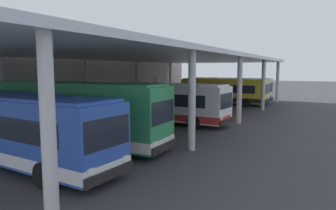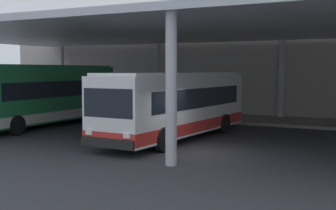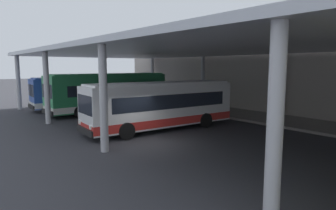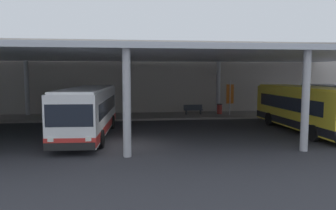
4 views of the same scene
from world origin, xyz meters
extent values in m
plane|color=#333338|center=(0.00, 0.00, 0.00)|extent=(200.00, 200.00, 0.00)
cube|color=gray|center=(0.00, 11.75, 0.09)|extent=(42.00, 4.50, 0.18)
cube|color=#ADA399|center=(0.00, 15.00, 3.69)|extent=(48.00, 1.60, 7.39)
cube|color=silver|center=(0.00, 5.50, 5.40)|extent=(40.00, 17.00, 0.30)
cylinder|color=#B2B2B7|center=(-9.25, 13.50, 2.62)|extent=(0.40, 0.40, 5.25)
cylinder|color=#B2B2B7|center=(0.00, -2.50, 2.62)|extent=(0.40, 0.40, 5.25)
cylinder|color=#B2B2B7|center=(0.00, 13.50, 2.62)|extent=(0.40, 0.40, 5.25)
cylinder|color=#B2B2B7|center=(9.25, -2.50, 2.62)|extent=(0.40, 0.40, 5.25)
cylinder|color=#B2B2B7|center=(9.25, 13.50, 2.62)|extent=(0.40, 0.40, 5.25)
cylinder|color=#B2B2B7|center=(18.50, 13.50, 2.62)|extent=(0.40, 0.40, 5.25)
cube|color=white|center=(-2.45, 2.87, 1.70)|extent=(3.12, 10.53, 2.70)
cube|color=red|center=(-2.45, 2.87, 0.70)|extent=(3.14, 10.55, 0.50)
cube|color=black|center=(-2.44, 3.01, 2.00)|extent=(3.04, 8.66, 0.90)
cube|color=black|center=(-2.76, -2.28, 2.05)|extent=(2.30, 0.26, 1.10)
cube|color=black|center=(-2.76, -2.37, 0.55)|extent=(2.46, 0.31, 0.36)
cube|color=white|center=(-2.45, 2.87, 3.11)|extent=(2.89, 10.10, 0.12)
cube|color=yellow|center=(-2.76, -2.25, 2.87)|extent=(1.75, 0.22, 0.28)
cube|color=white|center=(-3.66, -2.30, 0.90)|extent=(0.28, 0.10, 0.20)
cube|color=white|center=(-1.86, -2.41, 0.90)|extent=(0.28, 0.10, 0.20)
cylinder|color=black|center=(-3.87, -0.28, 0.50)|extent=(0.34, 1.01, 1.00)
cylinder|color=black|center=(-1.42, -0.43, 0.50)|extent=(0.34, 1.01, 1.00)
cylinder|color=black|center=(-3.50, 5.79, 0.50)|extent=(0.34, 1.01, 1.00)
cylinder|color=black|center=(-1.06, 5.65, 0.50)|extent=(0.34, 1.01, 1.00)
cube|color=yellow|center=(12.36, 2.86, 1.70)|extent=(2.53, 10.41, 2.70)
cube|color=black|center=(12.36, 2.86, 0.70)|extent=(2.55, 10.43, 0.50)
cube|color=black|center=(12.36, 3.01, 2.00)|extent=(2.57, 8.54, 0.90)
cube|color=yellow|center=(12.36, 2.86, 3.11)|extent=(2.33, 9.99, 0.12)
cylinder|color=black|center=(11.13, -0.36, 0.50)|extent=(0.28, 1.00, 1.00)
cylinder|color=black|center=(11.15, 5.72, 0.50)|extent=(0.28, 1.00, 1.00)
cylinder|color=black|center=(13.60, 5.72, 0.50)|extent=(0.28, 1.00, 1.00)
cylinder|color=black|center=(14.83, 5.97, 0.50)|extent=(0.35, 1.02, 1.00)
cube|color=#383D47|center=(6.31, 11.75, 0.63)|extent=(1.80, 0.44, 0.08)
cube|color=#383D47|center=(6.31, 11.95, 0.88)|extent=(1.80, 0.06, 0.44)
cube|color=#2D2D33|center=(5.61, 11.75, 0.41)|extent=(0.10, 0.36, 0.45)
cube|color=#2D2D33|center=(7.01, 11.75, 0.41)|extent=(0.10, 0.36, 0.45)
cylinder|color=maroon|center=(8.93, 11.89, 0.63)|extent=(0.48, 0.48, 0.90)
cylinder|color=black|center=(8.93, 11.89, 1.12)|extent=(0.52, 0.52, 0.08)
cylinder|color=#B2B2B7|center=(9.64, 10.95, 1.78)|extent=(0.12, 0.12, 3.20)
cube|color=orange|center=(9.64, 10.93, 2.16)|extent=(0.70, 0.04, 1.80)
camera|label=1|loc=(-23.96, -9.01, 4.28)|focal=32.80mm
camera|label=2|loc=(6.88, -16.06, 3.31)|focal=47.71mm
camera|label=3|loc=(13.14, -8.86, 4.18)|focal=31.57mm
camera|label=4|loc=(-0.03, -18.12, 4.06)|focal=34.42mm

